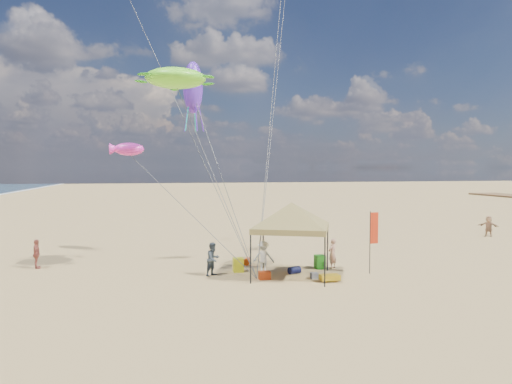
% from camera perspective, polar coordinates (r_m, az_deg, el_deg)
% --- Properties ---
extents(ground, '(280.00, 280.00, 0.00)m').
position_cam_1_polar(ground, '(21.92, 1.67, -10.91)').
color(ground, tan).
rests_on(ground, ground).
extents(canopy_tent, '(6.22, 6.22, 4.16)m').
position_cam_1_polar(canopy_tent, '(22.38, 4.37, -1.63)').
color(canopy_tent, black).
rests_on(canopy_tent, ground).
extents(feather_flag, '(0.47, 0.08, 3.11)m').
position_cam_1_polar(feather_flag, '(23.89, 14.13, -4.77)').
color(feather_flag, black).
rests_on(feather_flag, ground).
extents(cooler_red, '(0.54, 0.38, 0.38)m').
position_cam_1_polar(cooler_red, '(22.30, 1.06, -10.17)').
color(cooler_red, '#B0350E').
rests_on(cooler_red, ground).
extents(cooler_blue, '(0.54, 0.38, 0.38)m').
position_cam_1_polar(cooler_blue, '(26.12, 7.85, -8.24)').
color(cooler_blue, '#121E92').
rests_on(cooler_blue, ground).
extents(bag_navy, '(0.69, 0.54, 0.36)m').
position_cam_1_polar(bag_navy, '(23.48, 4.72, -9.53)').
color(bag_navy, black).
rests_on(bag_navy, ground).
extents(bag_orange, '(0.54, 0.69, 0.36)m').
position_cam_1_polar(bag_orange, '(25.58, -1.11, -8.48)').
color(bag_orange, '#CF400B').
rests_on(bag_orange, ground).
extents(chair_green, '(0.50, 0.50, 0.70)m').
position_cam_1_polar(chair_green, '(24.79, 7.83, -8.47)').
color(chair_green, '#208217').
rests_on(chair_green, ground).
extents(chair_yellow, '(0.50, 0.50, 0.70)m').
position_cam_1_polar(chair_yellow, '(23.83, -2.19, -8.91)').
color(chair_yellow, '#CFD417').
rests_on(chair_yellow, ground).
extents(crate_grey, '(0.34, 0.30, 0.28)m').
position_cam_1_polar(crate_grey, '(22.63, 7.15, -10.12)').
color(crate_grey, slate).
rests_on(crate_grey, ground).
extents(beach_cart, '(0.90, 0.50, 0.24)m').
position_cam_1_polar(beach_cart, '(22.12, 9.00, -10.28)').
color(beach_cart, gold).
rests_on(beach_cart, ground).
extents(person_near_a, '(0.69, 0.64, 1.57)m').
position_cam_1_polar(person_near_a, '(24.83, 9.34, -7.44)').
color(person_near_a, tan).
rests_on(person_near_a, ground).
extents(person_near_b, '(1.00, 0.98, 1.63)m').
position_cam_1_polar(person_near_b, '(22.98, -5.26, -8.18)').
color(person_near_b, '#343E47').
rests_on(person_near_b, ground).
extents(person_near_c, '(1.18, 0.91, 1.61)m').
position_cam_1_polar(person_near_c, '(23.47, 0.94, -7.97)').
color(person_near_c, white).
rests_on(person_near_c, ground).
extents(person_far_a, '(0.56, 0.96, 1.53)m').
position_cam_1_polar(person_far_a, '(27.01, -25.28, -6.88)').
color(person_far_a, '#9D4A3C').
rests_on(person_far_a, ground).
extents(person_far_c, '(1.33, 1.42, 1.59)m').
position_cam_1_polar(person_far_c, '(39.82, 26.60, -3.77)').
color(person_far_c, tan).
rests_on(person_far_c, ground).
extents(turtle_kite, '(3.11, 2.58, 0.97)m').
position_cam_1_polar(turtle_kite, '(23.42, -9.81, 13.56)').
color(turtle_kite, '#78FF2B').
rests_on(turtle_kite, ground).
extents(fish_kite, '(1.72, 1.13, 0.70)m').
position_cam_1_polar(fish_kite, '(26.23, -15.28, 5.09)').
color(fish_kite, '#FF33C1').
rests_on(fish_kite, ground).
extents(squid_kite, '(1.26, 1.26, 2.97)m').
position_cam_1_polar(squid_kite, '(27.74, -7.73, 12.55)').
color(squid_kite, '#612BD5').
rests_on(squid_kite, ground).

